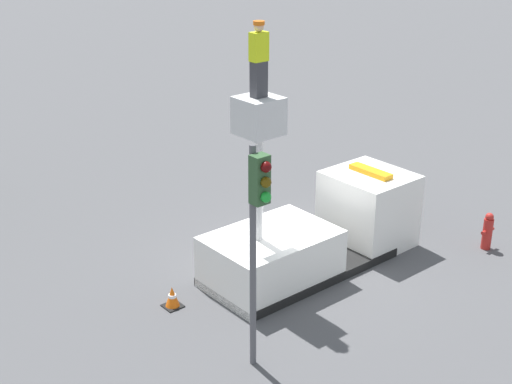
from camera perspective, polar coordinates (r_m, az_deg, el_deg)
name	(u,v)px	position (r m, az deg, el deg)	size (l,w,h in m)	color
ground_plane	(300,270)	(19.51, 3.50, -6.28)	(120.00, 120.00, 0.00)	#4C4C4F
bucket_truck	(317,233)	(19.46, 4.87, -3.30)	(6.41, 2.31, 5.09)	black
worker	(259,59)	(16.48, 0.23, 10.56)	(0.40, 0.26, 1.75)	#38383D
traffic_light_pole	(257,217)	(14.07, 0.12, -1.98)	(0.34, 0.57, 5.01)	#515156
fire_hydrant	(488,231)	(21.46, 18.04, -2.99)	(0.52, 0.28, 1.11)	#B2231E
traffic_cone_rear	(172,297)	(17.87, -6.71, -8.38)	(0.45, 0.45, 0.55)	black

